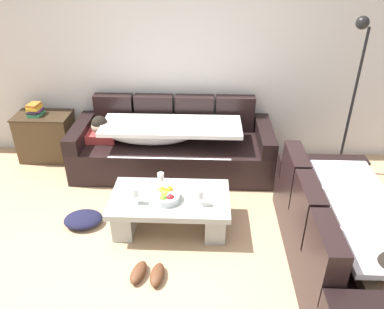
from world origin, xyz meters
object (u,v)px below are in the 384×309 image
Objects in this scene: couch_along_wall at (169,146)px; wine_glass_near_right at (200,195)px; pair_of_shoes at (148,274)px; crumpled_garment at (83,219)px; book_stack_on_cabinet at (35,110)px; coffee_table at (170,208)px; wine_glass_far_back at (161,177)px; fruit_bowl at (166,196)px; couch_near_window at (344,239)px; wine_glass_near_left at (135,193)px; open_magazine at (204,200)px; side_cabinet at (47,137)px; floor_lamp at (352,91)px.

couch_along_wall is 1.36m from wine_glass_near_right.
pair_of_shoes is 1.05m from crumpled_garment.
coffee_table is at bearing -36.48° from book_stack_on_cabinet.
wine_glass_far_back is (0.01, -0.99, 0.17)m from couch_along_wall.
fruit_bowl is 0.70× the size of crumpled_garment.
couch_along_wall is at bearing 90.54° from wine_glass_far_back.
couch_along_wall is at bearing 108.06° from wine_glass_near_right.
couch_near_window is 3.96m from book_stack_on_cabinet.
couch_along_wall is 1.24× the size of couch_near_window.
wine_glass_near_left is 0.75m from crumpled_garment.
couch_along_wall is at bearing -7.20° from book_stack_on_cabinet.
open_magazine is 2.58m from side_cabinet.
floor_lamp reaches higher than wine_glass_far_back.
coffee_table is 1.67× the size of side_cabinet.
side_cabinet is at bearing 144.31° from wine_glass_far_back.
open_magazine is 0.70× the size of crumpled_garment.
couch_near_window is at bearing -16.95° from wine_glass_near_right.
wine_glass_near_right is 0.23× the size of side_cabinet.
side_cabinet is 2.69m from pair_of_shoes.
side_cabinet is at bearing 60.67° from couch_near_window.
coffee_table is 0.37m from open_magazine.
side_cabinet reaches higher than wine_glass_far_back.
floor_lamp reaches higher than wine_glass_near_right.
wine_glass_far_back is (-0.11, 0.17, 0.26)m from coffee_table.
wine_glass_near_right is 0.86m from pair_of_shoes.
wine_glass_near_left is 0.23× the size of side_cabinet.
coffee_table is 2.28m from side_cabinet.
couch_near_window is at bearing -28.76° from book_stack_on_cabinet.
book_stack_on_cabinet is at bearing 145.54° from wine_glass_far_back.
coffee_table is at bearing 57.75° from fruit_bowl.
wine_glass_near_right is 2.60m from side_cabinet.
book_stack_on_cabinet is at bearing 131.34° from open_magazine.
wine_glass_near_right is (0.63, -0.01, 0.00)m from wine_glass_near_left.
coffee_table is (0.12, -1.17, -0.09)m from couch_along_wall.
fruit_bowl is 0.35m from wine_glass_near_right.
open_magazine is (0.04, 0.07, -0.11)m from wine_glass_near_right.
pair_of_shoes is (1.66, -2.09, -0.28)m from side_cabinet.
couch_along_wall reaches higher than fruit_bowl.
pair_of_shoes is (-1.72, -0.19, -0.29)m from couch_near_window.
wine_glass_near_right and wine_glass_far_back have the same top height.
book_stack_on_cabinet reaches higher than pair_of_shoes.
wine_glass_near_right is (0.30, -0.12, 0.26)m from coffee_table.
wine_glass_far_back is 0.72× the size of book_stack_on_cabinet.
wine_glass_near_right is 0.14m from open_magazine.
book_stack_on_cabinet is at bearing 176.30° from floor_lamp.
coffee_table is 7.23× the size of wine_glass_far_back.
side_cabinet is (-1.48, 1.50, -0.17)m from wine_glass_near_left.
couch_along_wall reaches higher than crumpled_garment.
crumpled_garment is (-0.81, -1.17, -0.27)m from couch_along_wall.
couch_along_wall is 1.82m from book_stack_on_cabinet.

